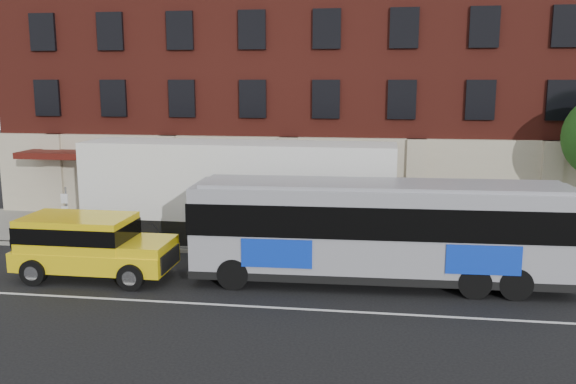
# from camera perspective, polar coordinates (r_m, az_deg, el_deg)

# --- Properties ---
(ground) EXTENTS (120.00, 120.00, 0.00)m
(ground) POSITION_cam_1_polar(r_m,az_deg,el_deg) (18.75, -5.14, -11.08)
(ground) COLOR black
(ground) RESTS_ON ground
(sidewalk) EXTENTS (60.00, 6.00, 0.15)m
(sidewalk) POSITION_cam_1_polar(r_m,az_deg,el_deg) (27.14, -0.77, -4.02)
(sidewalk) COLOR gray
(sidewalk) RESTS_ON ground
(kerb) EXTENTS (60.00, 0.25, 0.15)m
(kerb) POSITION_cam_1_polar(r_m,az_deg,el_deg) (24.28, -1.88, -5.78)
(kerb) COLOR gray
(kerb) RESTS_ON ground
(lane_line) EXTENTS (60.00, 0.12, 0.01)m
(lane_line) POSITION_cam_1_polar(r_m,az_deg,el_deg) (19.20, -4.79, -10.53)
(lane_line) COLOR silver
(lane_line) RESTS_ON ground
(building) EXTENTS (30.00, 12.10, 15.00)m
(building) POSITION_cam_1_polar(r_m,az_deg,el_deg) (34.12, 1.30, 11.69)
(building) COLOR #5D1D16
(building) RESTS_ON sidewalk
(sign_pole) EXTENTS (0.30, 0.20, 2.50)m
(sign_pole) POSITION_cam_1_polar(r_m,az_deg,el_deg) (26.86, -20.00, -1.80)
(sign_pole) COLOR slate
(sign_pole) RESTS_ON ground
(city_bus) EXTENTS (12.81, 3.13, 3.49)m
(city_bus) POSITION_cam_1_polar(r_m,az_deg,el_deg) (20.87, 8.66, -3.36)
(city_bus) COLOR #91929A
(city_bus) RESTS_ON ground
(yellow_suv) EXTENTS (5.73, 2.55, 2.18)m
(yellow_suv) POSITION_cam_1_polar(r_m,az_deg,el_deg) (22.53, -18.18, -4.50)
(yellow_suv) COLOR yellow
(yellow_suv) RESTS_ON ground
(shipping_container) EXTENTS (12.99, 2.98, 4.32)m
(shipping_container) POSITION_cam_1_polar(r_m,az_deg,el_deg) (25.59, -4.65, -0.22)
(shipping_container) COLOR black
(shipping_container) RESTS_ON ground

